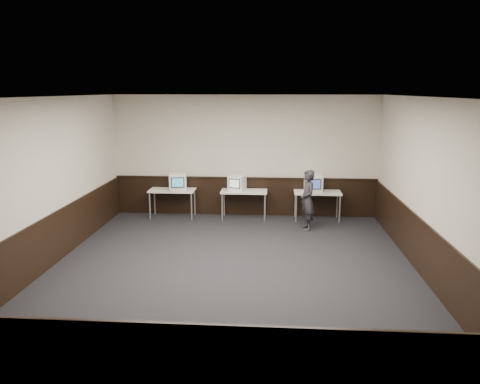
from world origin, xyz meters
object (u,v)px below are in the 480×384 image
at_px(emac_center, 237,183).
at_px(emac_right, 313,183).
at_px(desk_right, 317,194).
at_px(emac_left, 177,182).
at_px(desk_center, 244,193).
at_px(person, 307,200).
at_px(desk_left, 172,192).

xyz_separation_m(emac_center, emac_right, (1.97, -0.04, 0.02)).
bearing_deg(desk_right, emac_left, -179.15).
relative_size(desk_center, person, 0.82).
bearing_deg(person, desk_left, -118.64).
distance_m(desk_left, desk_center, 1.90).
xyz_separation_m(emac_right, person, (-0.20, -0.89, -0.24)).
xyz_separation_m(emac_left, person, (3.32, -0.85, -0.24)).
bearing_deg(emac_left, emac_center, -9.84).
relative_size(desk_right, emac_right, 2.41).
distance_m(desk_left, emac_right, 3.70).
bearing_deg(desk_center, emac_left, -178.22).
height_order(desk_left, person, person).
height_order(emac_center, person, person).
bearing_deg(desk_right, person, -109.47).
bearing_deg(person, emac_right, 152.93).
bearing_deg(emac_center, desk_right, 13.11).
distance_m(emac_left, emac_center, 1.56).
bearing_deg(emac_left, person, -27.16).
distance_m(desk_center, desk_right, 1.90).
relative_size(desk_left, desk_center, 1.00).
xyz_separation_m(desk_right, person, (-0.32, -0.90, 0.05)).
xyz_separation_m(desk_right, emac_left, (-3.64, -0.05, 0.29)).
bearing_deg(emac_right, desk_left, 177.35).
height_order(desk_right, emac_left, emac_left).
height_order(desk_left, emac_right, emac_right).
bearing_deg(emac_right, emac_left, 178.22).
distance_m(desk_right, emac_left, 3.65).
distance_m(desk_right, emac_center, 2.10).
bearing_deg(emac_right, emac_center, 176.42).
distance_m(desk_left, emac_left, 0.34).
distance_m(emac_left, emac_right, 3.53).
height_order(desk_left, emac_center, emac_center).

